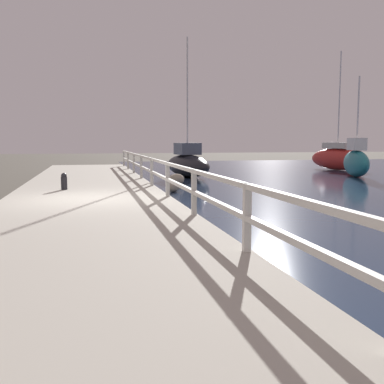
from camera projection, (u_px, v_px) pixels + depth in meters
The scene contains 9 objects.
ground_plane at pixel (89, 212), 12.13m from camera, with size 120.00×120.00×0.00m, color #4C473D.
dock_walkway at pixel (88, 205), 12.11m from camera, with size 4.54×36.00×0.36m.
railing at pixel (168, 173), 12.50m from camera, with size 0.10×32.50×0.96m.
boulder_water_edge at pixel (177, 179), 19.48m from camera, with size 0.67×0.60×0.50m.
boulder_upstream at pixel (173, 187), 16.84m from camera, with size 0.51×0.46×0.38m.
mooring_bollard at pixel (64, 181), 14.31m from camera, with size 0.20×0.20×0.54m.
sailboat_black at pixel (187, 164), 24.08m from camera, with size 2.14×5.40×7.29m.
sailboat_red at pixel (337, 158), 29.64m from camera, with size 2.22×4.90×7.67m.
sailboat_teal at pixel (356, 161), 24.04m from camera, with size 2.06×3.91×5.30m.
Camera 1 is at (0.05, -12.32, 1.90)m, focal length 42.00 mm.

